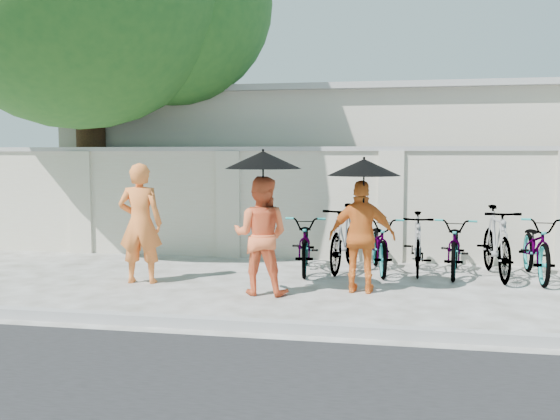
# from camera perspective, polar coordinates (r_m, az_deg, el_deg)

# --- Properties ---
(ground) EXTENTS (80.00, 80.00, 0.00)m
(ground) POSITION_cam_1_polar(r_m,az_deg,el_deg) (8.72, -3.66, -7.73)
(ground) COLOR silver
(kerb) EXTENTS (40.00, 0.16, 0.12)m
(kerb) POSITION_cam_1_polar(r_m,az_deg,el_deg) (7.12, -7.10, -10.19)
(kerb) COLOR #999999
(kerb) RESTS_ON ground
(compound_wall) EXTENTS (20.00, 0.30, 2.00)m
(compound_wall) POSITION_cam_1_polar(r_m,az_deg,el_deg) (11.53, 5.11, 0.42)
(compound_wall) COLOR beige
(compound_wall) RESTS_ON ground
(building_behind) EXTENTS (14.00, 6.00, 3.20)m
(building_behind) POSITION_cam_1_polar(r_m,az_deg,el_deg) (15.24, 10.28, 3.73)
(building_behind) COLOR #BCB69F
(building_behind) RESTS_ON ground
(monk_left) EXTENTS (0.71, 0.51, 1.81)m
(monk_left) POSITION_cam_1_polar(r_m,az_deg,el_deg) (9.59, -12.65, -1.19)
(monk_left) COLOR orange
(monk_left) RESTS_ON ground
(monk_center) EXTENTS (0.83, 0.67, 1.64)m
(monk_center) POSITION_cam_1_polar(r_m,az_deg,el_deg) (8.61, -1.76, -2.35)
(monk_center) COLOR #FD6F3B
(monk_center) RESTS_ON ground
(parasol_center) EXTENTS (1.05, 1.05, 1.05)m
(parasol_center) POSITION_cam_1_polar(r_m,az_deg,el_deg) (8.45, -1.56, 4.60)
(parasol_center) COLOR black
(parasol_center) RESTS_ON ground
(monk_right) EXTENTS (0.94, 0.43, 1.58)m
(monk_right) POSITION_cam_1_polar(r_m,az_deg,el_deg) (8.78, 7.51, -2.44)
(monk_right) COLOR orange
(monk_right) RESTS_ON ground
(parasol_right) EXTENTS (1.01, 1.01, 0.98)m
(parasol_right) POSITION_cam_1_polar(r_m,az_deg,el_deg) (8.63, 7.68, 3.89)
(parasol_right) COLOR black
(parasol_right) RESTS_ON ground
(bike_0) EXTENTS (0.85, 1.88, 0.95)m
(bike_0) POSITION_cam_1_polar(r_m,az_deg,el_deg) (10.33, 2.40, -3.02)
(bike_0) COLOR slate
(bike_0) RESTS_ON ground
(bike_1) EXTENTS (0.76, 1.90, 1.11)m
(bike_1) POSITION_cam_1_polar(r_m,az_deg,el_deg) (10.44, 5.83, -2.53)
(bike_1) COLOR slate
(bike_1) RESTS_ON ground
(bike_2) EXTENTS (0.86, 1.85, 0.94)m
(bike_2) POSITION_cam_1_polar(r_m,az_deg,el_deg) (10.38, 9.13, -3.09)
(bike_2) COLOR slate
(bike_2) RESTS_ON ground
(bike_3) EXTENTS (0.50, 1.67, 1.00)m
(bike_3) POSITION_cam_1_polar(r_m,az_deg,el_deg) (10.39, 12.46, -2.97)
(bike_3) COLOR slate
(bike_3) RESTS_ON ground
(bike_4) EXTENTS (0.83, 1.87, 0.95)m
(bike_4) POSITION_cam_1_polar(r_m,az_deg,el_deg) (10.42, 15.78, -3.15)
(bike_4) COLOR slate
(bike_4) RESTS_ON ground
(bike_5) EXTENTS (0.65, 1.91, 1.13)m
(bike_5) POSITION_cam_1_polar(r_m,az_deg,el_deg) (10.36, 19.18, -2.79)
(bike_5) COLOR slate
(bike_5) RESTS_ON ground
(bike_6) EXTENTS (0.70, 1.93, 1.01)m
(bike_6) POSITION_cam_1_polar(r_m,az_deg,el_deg) (10.47, 22.45, -3.16)
(bike_6) COLOR slate
(bike_6) RESTS_ON ground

